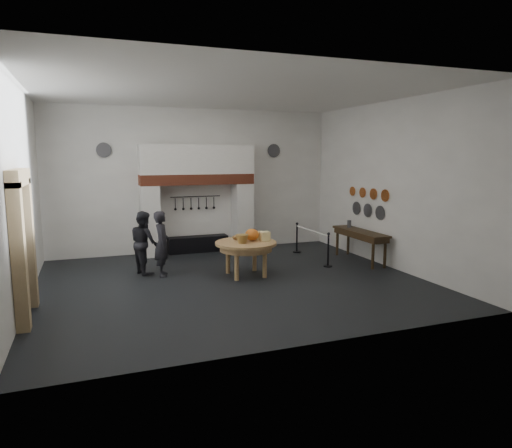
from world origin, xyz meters
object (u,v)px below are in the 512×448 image
object	(u,v)px
work_table	(246,243)
barrier_post_near	(328,251)
side_table	(360,232)
iron_range	(198,244)
visitor_near	(162,244)
barrier_post_far	(297,238)
visitor_far	(144,242)

from	to	relation	value
work_table	barrier_post_near	bearing A→B (deg)	2.17
side_table	iron_range	bearing A→B (deg)	144.56
visitor_near	barrier_post_far	size ratio (longest dim) A/B	1.85
barrier_post_near	barrier_post_far	size ratio (longest dim) A/B	1.00
visitor_far	side_table	xyz separation A→B (m)	(6.01, -0.77, 0.05)
iron_range	visitor_near	world-z (taller)	visitor_near
iron_range	work_table	xyz separation A→B (m)	(0.49, -3.27, 0.59)
visitor_near	visitor_far	distance (m)	0.57
visitor_near	side_table	distance (m)	5.62
visitor_near	barrier_post_far	bearing A→B (deg)	-65.39
work_table	visitor_near	world-z (taller)	visitor_near
visitor_far	side_table	bearing A→B (deg)	-114.63
side_table	barrier_post_near	size ratio (longest dim) A/B	2.44
work_table	visitor_far	bearing A→B (deg)	154.94
side_table	visitor_far	bearing A→B (deg)	172.73
visitor_near	side_table	bearing A→B (deg)	-86.33
iron_range	work_table	distance (m)	3.36
side_table	barrier_post_far	distance (m)	2.14
iron_range	visitor_near	xyz separation A→B (m)	(-1.51, -2.55, 0.58)
iron_range	barrier_post_far	bearing A→B (deg)	-22.02
work_table	side_table	world-z (taller)	side_table
iron_range	visitor_near	distance (m)	3.02
work_table	iron_range	bearing A→B (deg)	98.51
work_table	barrier_post_near	xyz separation A→B (m)	(2.43, 0.09, -0.39)
work_table	visitor_far	distance (m)	2.65
work_table	barrier_post_near	size ratio (longest dim) A/B	1.73
side_table	visitor_near	bearing A→B (deg)	176.26
work_table	side_table	distance (m)	3.63
visitor_far	barrier_post_far	bearing A→B (deg)	-95.99
iron_range	side_table	size ratio (longest dim) A/B	0.86
iron_range	barrier_post_far	size ratio (longest dim) A/B	2.11
work_table	side_table	xyz separation A→B (m)	(3.61, 0.35, 0.03)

